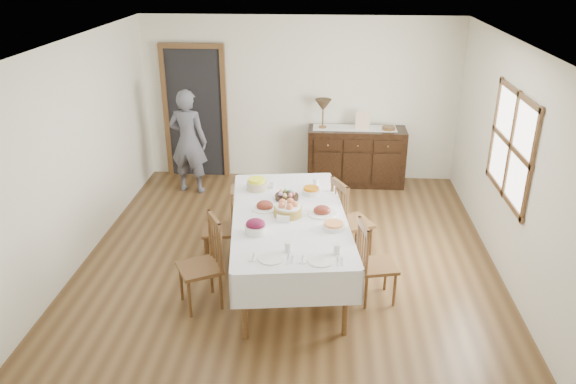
# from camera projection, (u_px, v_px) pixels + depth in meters

# --- Properties ---
(ground) EXTENTS (6.00, 6.00, 0.00)m
(ground) POSITION_uv_depth(u_px,v_px,m) (287.00, 268.00, 6.72)
(ground) COLOR brown
(room_shell) EXTENTS (5.02, 6.02, 2.65)m
(room_shell) POSITION_uv_depth(u_px,v_px,m) (277.00, 126.00, 6.46)
(room_shell) COLOR silver
(room_shell) RESTS_ON ground
(dining_table) EXTENTS (1.53, 2.56, 0.83)m
(dining_table) POSITION_uv_depth(u_px,v_px,m) (289.00, 222.00, 6.19)
(dining_table) COLOR white
(dining_table) RESTS_ON ground
(chair_left_near) EXTENTS (0.56, 0.56, 1.00)m
(chair_left_near) POSITION_uv_depth(u_px,v_px,m) (204.00, 262.00, 5.86)
(chair_left_near) COLOR brown
(chair_left_near) RESTS_ON ground
(chair_left_far) EXTENTS (0.45, 0.45, 0.95)m
(chair_left_far) POSITION_uv_depth(u_px,v_px,m) (223.00, 225.00, 6.69)
(chair_left_far) COLOR brown
(chair_left_far) RESTS_ON ground
(chair_right_near) EXTENTS (0.46, 0.46, 0.93)m
(chair_right_near) POSITION_uv_depth(u_px,v_px,m) (373.00, 262.00, 5.94)
(chair_right_near) COLOR brown
(chair_right_near) RESTS_ON ground
(chair_right_far) EXTENTS (0.57, 0.57, 1.02)m
(chair_right_far) POSITION_uv_depth(u_px,v_px,m) (348.00, 219.00, 6.77)
(chair_right_far) COLOR brown
(chair_right_far) RESTS_ON ground
(sideboard) EXTENTS (1.53, 0.56, 0.92)m
(sideboard) POSITION_uv_depth(u_px,v_px,m) (356.00, 156.00, 8.96)
(sideboard) COLOR black
(sideboard) RESTS_ON ground
(person) EXTENTS (0.59, 0.43, 1.73)m
(person) POSITION_uv_depth(u_px,v_px,m) (188.00, 138.00, 8.53)
(person) COLOR #555661
(person) RESTS_ON ground
(bread_basket) EXTENTS (0.31, 0.31, 0.17)m
(bread_basket) POSITION_uv_depth(u_px,v_px,m) (288.00, 210.00, 6.11)
(bread_basket) COLOR olive
(bread_basket) RESTS_ON dining_table
(egg_basket) EXTENTS (0.28, 0.28, 0.10)m
(egg_basket) POSITION_uv_depth(u_px,v_px,m) (287.00, 196.00, 6.53)
(egg_basket) COLOR black
(egg_basket) RESTS_ON dining_table
(ham_platter_a) EXTENTS (0.30, 0.30, 0.11)m
(ham_platter_a) POSITION_uv_depth(u_px,v_px,m) (265.00, 206.00, 6.29)
(ham_platter_a) COLOR white
(ham_platter_a) RESTS_ON dining_table
(ham_platter_b) EXTENTS (0.33, 0.33, 0.11)m
(ham_platter_b) POSITION_uv_depth(u_px,v_px,m) (322.00, 211.00, 6.17)
(ham_platter_b) COLOR white
(ham_platter_b) RESTS_ON dining_table
(beet_bowl) EXTENTS (0.22, 0.22, 0.15)m
(beet_bowl) POSITION_uv_depth(u_px,v_px,m) (256.00, 227.00, 5.74)
(beet_bowl) COLOR white
(beet_bowl) RESTS_ON dining_table
(carrot_bowl) EXTENTS (0.21, 0.21, 0.09)m
(carrot_bowl) POSITION_uv_depth(u_px,v_px,m) (311.00, 191.00, 6.65)
(carrot_bowl) COLOR white
(carrot_bowl) RESTS_ON dining_table
(pineapple_bowl) EXTENTS (0.25, 0.25, 0.14)m
(pineapple_bowl) POSITION_uv_depth(u_px,v_px,m) (257.00, 185.00, 6.77)
(pineapple_bowl) COLOR tan
(pineapple_bowl) RESTS_ON dining_table
(casserole_dish) EXTENTS (0.22, 0.22, 0.07)m
(casserole_dish) POSITION_uv_depth(u_px,v_px,m) (334.00, 226.00, 5.83)
(casserole_dish) COLOR white
(casserole_dish) RESTS_ON dining_table
(butter_dish) EXTENTS (0.15, 0.11, 0.07)m
(butter_dish) POSITION_uv_depth(u_px,v_px,m) (283.00, 218.00, 6.00)
(butter_dish) COLOR white
(butter_dish) RESTS_ON dining_table
(setting_left) EXTENTS (0.44, 0.31, 0.10)m
(setting_left) POSITION_uv_depth(u_px,v_px,m) (276.00, 254.00, 5.31)
(setting_left) COLOR white
(setting_left) RESTS_ON dining_table
(setting_right) EXTENTS (0.44, 0.31, 0.10)m
(setting_right) POSITION_uv_depth(u_px,v_px,m) (326.00, 257.00, 5.27)
(setting_right) COLOR white
(setting_right) RESTS_ON dining_table
(glass_far_a) EXTENTS (0.06, 0.06, 0.09)m
(glass_far_a) POSITION_uv_depth(u_px,v_px,m) (273.00, 185.00, 6.81)
(glass_far_a) COLOR white
(glass_far_a) RESTS_ON dining_table
(glass_far_b) EXTENTS (0.07, 0.07, 0.11)m
(glass_far_b) POSITION_uv_depth(u_px,v_px,m) (316.00, 183.00, 6.86)
(glass_far_b) COLOR white
(glass_far_b) RESTS_ON dining_table
(runner) EXTENTS (1.30, 0.35, 0.01)m
(runner) POSITION_uv_depth(u_px,v_px,m) (354.00, 128.00, 8.81)
(runner) COLOR white
(runner) RESTS_ON sideboard
(table_lamp) EXTENTS (0.26, 0.26, 0.46)m
(table_lamp) POSITION_uv_depth(u_px,v_px,m) (323.00, 106.00, 8.68)
(table_lamp) COLOR brown
(table_lamp) RESTS_ON sideboard
(picture_frame) EXTENTS (0.22, 0.08, 0.28)m
(picture_frame) POSITION_uv_depth(u_px,v_px,m) (363.00, 121.00, 8.69)
(picture_frame) COLOR beige
(picture_frame) RESTS_ON sideboard
(deco_bowl) EXTENTS (0.20, 0.20, 0.06)m
(deco_bowl) POSITION_uv_depth(u_px,v_px,m) (388.00, 128.00, 8.71)
(deco_bowl) COLOR brown
(deco_bowl) RESTS_ON sideboard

